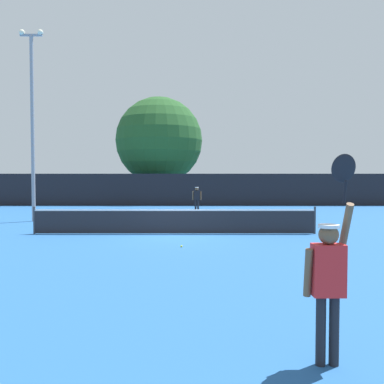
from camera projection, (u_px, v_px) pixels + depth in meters
name	position (u px, v px, depth m)	size (l,w,h in m)	color
ground_plane	(174.00, 234.00, 16.54)	(120.00, 120.00, 0.00)	#235693
tennis_net	(174.00, 221.00, 16.52)	(11.05, 0.08, 1.07)	#232328
perimeter_fence	(183.00, 190.00, 32.05)	(32.81, 0.12, 2.42)	black
player_serving	(328.00, 272.00, 5.06)	(0.68, 0.40, 2.55)	red
player_receiving	(197.00, 197.00, 26.29)	(0.57, 0.23, 1.56)	black
tennis_ball	(181.00, 246.00, 13.44)	(0.07, 0.07, 0.07)	#CCE033
light_pole	(32.00, 114.00, 20.89)	(1.18, 0.28, 9.44)	gray
large_tree	(159.00, 141.00, 36.20)	(7.39, 7.39, 8.97)	brown
parked_car_near	(252.00, 192.00, 38.43)	(2.19, 4.32, 1.69)	red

